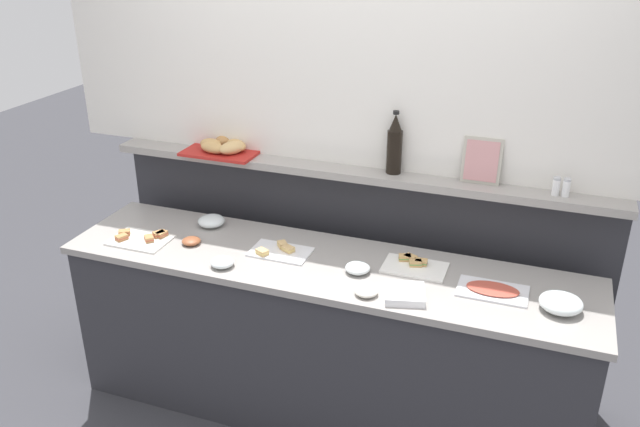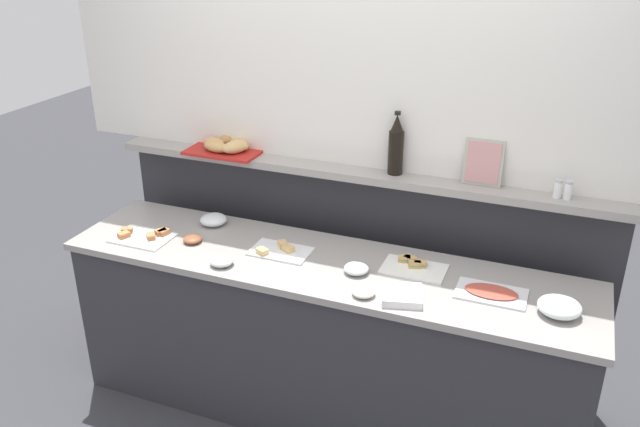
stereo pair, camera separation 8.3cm
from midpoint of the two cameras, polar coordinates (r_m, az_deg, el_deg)
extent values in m
plane|color=#38383D|center=(4.07, 2.59, -11.41)|extent=(12.00, 12.00, 0.00)
cube|color=#2D2D33|center=(3.36, -0.44, -11.17)|extent=(2.52, 0.57, 0.85)
cube|color=gray|center=(3.12, -0.47, -4.55)|extent=(2.56, 0.61, 0.03)
cube|color=#2D2D33|center=(3.66, 2.20, -4.95)|extent=(2.66, 0.08, 1.18)
cube|color=gray|center=(3.36, 2.10, 3.72)|extent=(2.66, 0.22, 0.04)
cube|color=white|center=(3.24, 2.70, 15.99)|extent=(3.26, 0.08, 1.38)
cube|color=white|center=(3.21, -4.19, -3.35)|extent=(0.29, 0.18, 0.01)
cube|color=tan|center=(3.20, -3.51, -3.22)|extent=(0.07, 0.06, 0.01)
cube|color=#E5C666|center=(3.19, -3.52, -3.10)|extent=(0.07, 0.06, 0.01)
cube|color=tan|center=(3.19, -3.52, -2.97)|extent=(0.07, 0.06, 0.01)
cube|color=tan|center=(3.24, -4.01, -2.84)|extent=(0.07, 0.07, 0.01)
cube|color=#E5C666|center=(3.24, -4.01, -2.71)|extent=(0.07, 0.07, 0.01)
cube|color=tan|center=(3.23, -4.02, -2.59)|extent=(0.07, 0.07, 0.01)
cube|color=tan|center=(3.18, -5.79, -3.47)|extent=(0.07, 0.06, 0.01)
cube|color=#E5C666|center=(3.18, -5.79, -3.34)|extent=(0.07, 0.06, 0.01)
cube|color=tan|center=(3.17, -5.80, -3.22)|extent=(0.07, 0.06, 0.01)
cube|color=white|center=(3.45, -16.00, -2.23)|extent=(0.29, 0.21, 0.01)
cube|color=#AD7A47|center=(3.46, -17.50, -2.11)|extent=(0.06, 0.07, 0.01)
cube|color=#B24738|center=(3.46, -17.51, -1.99)|extent=(0.06, 0.07, 0.01)
cube|color=#AD7A47|center=(3.46, -17.53, -1.87)|extent=(0.06, 0.07, 0.01)
cube|color=#AD7A47|center=(3.41, -15.29, -2.23)|extent=(0.07, 0.07, 0.01)
cube|color=#B24738|center=(3.41, -15.31, -2.11)|extent=(0.07, 0.07, 0.01)
cube|color=#AD7A47|center=(3.41, -15.32, -1.99)|extent=(0.07, 0.07, 0.01)
cube|color=#AD7A47|center=(3.45, -14.47, -1.86)|extent=(0.06, 0.07, 0.01)
cube|color=#B24738|center=(3.44, -14.48, -1.74)|extent=(0.06, 0.07, 0.01)
cube|color=#AD7A47|center=(3.44, -14.50, -1.62)|extent=(0.06, 0.07, 0.01)
cube|color=#AD7A47|center=(3.44, -14.25, -1.87)|extent=(0.05, 0.06, 0.01)
cube|color=#B24738|center=(3.44, -14.27, -1.75)|extent=(0.05, 0.06, 0.01)
cube|color=#AD7A47|center=(3.44, -14.28, -1.63)|extent=(0.05, 0.06, 0.01)
cube|color=#AD7A47|center=(3.51, -17.26, -1.72)|extent=(0.07, 0.06, 0.01)
cube|color=#B24738|center=(3.51, -17.27, -1.60)|extent=(0.07, 0.06, 0.01)
cube|color=#AD7A47|center=(3.50, -17.29, -1.48)|extent=(0.07, 0.06, 0.01)
cube|color=white|center=(3.09, 7.46, -4.68)|extent=(0.29, 0.19, 0.01)
cube|color=tan|center=(3.13, 6.61, -3.96)|extent=(0.07, 0.05, 0.01)
cube|color=#66994C|center=(3.13, 6.62, -3.83)|extent=(0.07, 0.05, 0.01)
cube|color=tan|center=(3.13, 6.62, -3.70)|extent=(0.07, 0.05, 0.01)
cube|color=tan|center=(3.10, 8.00, -4.33)|extent=(0.06, 0.04, 0.01)
cube|color=#66994C|center=(3.10, 8.01, -4.20)|extent=(0.06, 0.04, 0.01)
cube|color=tan|center=(3.10, 8.02, -4.07)|extent=(0.06, 0.04, 0.01)
cube|color=tan|center=(3.13, 7.09, -3.98)|extent=(0.07, 0.06, 0.01)
cube|color=#66994C|center=(3.13, 7.09, -3.85)|extent=(0.07, 0.06, 0.01)
cube|color=tan|center=(3.13, 7.10, -3.72)|extent=(0.07, 0.06, 0.01)
cube|color=tan|center=(3.09, 7.51, -4.43)|extent=(0.07, 0.06, 0.01)
cube|color=#66994C|center=(3.09, 7.52, -4.30)|extent=(0.07, 0.06, 0.01)
cube|color=tan|center=(3.08, 7.53, -4.17)|extent=(0.07, 0.06, 0.01)
cube|color=silver|center=(2.97, 13.97, -6.55)|extent=(0.30, 0.18, 0.01)
ellipsoid|color=#B24738|center=(2.96, 13.99, -6.37)|extent=(0.23, 0.13, 0.01)
ellipsoid|color=silver|center=(3.11, -9.25, -4.19)|extent=(0.11, 0.11, 0.04)
ellipsoid|color=#F28C4C|center=(3.12, -9.24, -4.32)|extent=(0.09, 0.09, 0.03)
ellipsoid|color=silver|center=(3.02, 2.49, -4.75)|extent=(0.12, 0.12, 0.05)
ellipsoid|color=#F28C4C|center=(3.03, 2.49, -4.88)|extent=(0.09, 0.09, 0.03)
ellipsoid|color=silver|center=(2.90, 19.41, -7.33)|extent=(0.18, 0.18, 0.07)
ellipsoid|color=white|center=(2.91, 19.37, -7.55)|extent=(0.14, 0.14, 0.04)
ellipsoid|color=silver|center=(3.52, -10.09, -0.64)|extent=(0.14, 0.14, 0.06)
ellipsoid|color=#F28C4C|center=(3.52, -10.08, -0.79)|extent=(0.11, 0.11, 0.03)
ellipsoid|color=silver|center=(2.86, 3.20, -6.75)|extent=(0.10, 0.10, 0.04)
ellipsoid|color=brown|center=(3.35, -11.82, -2.36)|extent=(0.09, 0.09, 0.03)
cube|color=white|center=(2.85, 6.54, -6.95)|extent=(0.21, 0.21, 0.03)
cylinder|color=black|center=(3.26, 5.73, 5.33)|extent=(0.08, 0.08, 0.22)
cone|color=black|center=(3.21, 5.84, 7.86)|extent=(0.06, 0.06, 0.08)
cylinder|color=black|center=(3.20, 5.88, 8.72)|extent=(0.03, 0.03, 0.02)
cylinder|color=white|center=(3.17, 19.09, 2.16)|extent=(0.03, 0.03, 0.08)
cylinder|color=#B7BABF|center=(3.15, 19.20, 2.89)|extent=(0.03, 0.03, 0.01)
cylinder|color=white|center=(3.17, 19.88, 2.04)|extent=(0.03, 0.03, 0.08)
cylinder|color=#B7BABF|center=(3.16, 19.99, 2.77)|extent=(0.03, 0.03, 0.01)
cube|color=#B2231E|center=(3.60, -9.18, 5.33)|extent=(0.40, 0.26, 0.02)
ellipsoid|color=tan|center=(3.57, -7.96, 5.89)|extent=(0.17, 0.15, 0.06)
ellipsoid|color=tan|center=(3.56, -9.93, 5.63)|extent=(0.17, 0.11, 0.06)
ellipsoid|color=#AD7A47|center=(3.66, -8.97, 6.29)|extent=(0.09, 0.11, 0.06)
ellipsoid|color=tan|center=(3.61, -10.13, 5.94)|extent=(0.14, 0.10, 0.06)
ellipsoid|color=tan|center=(3.53, -8.28, 5.68)|extent=(0.16, 0.18, 0.07)
cube|color=#B2AD9E|center=(3.20, 13.14, 4.48)|extent=(0.18, 0.05, 0.22)
cube|color=#CC8C8C|center=(3.19, 13.12, 4.46)|extent=(0.15, 0.04, 0.19)
camera|label=1|loc=(0.04, -90.76, -0.35)|focal=36.86mm
camera|label=2|loc=(0.04, 89.24, 0.35)|focal=36.86mm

